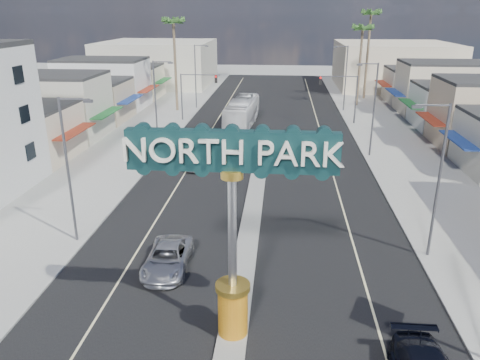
% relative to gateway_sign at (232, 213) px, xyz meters
% --- Properties ---
extents(ground, '(160.00, 160.00, 0.00)m').
position_rel_gateway_sign_xyz_m(ground, '(0.00, 28.02, -5.93)').
color(ground, gray).
rests_on(ground, ground).
extents(road, '(20.00, 120.00, 0.01)m').
position_rel_gateway_sign_xyz_m(road, '(0.00, 28.02, -5.92)').
color(road, black).
rests_on(road, ground).
extents(median_island, '(1.30, 30.00, 0.16)m').
position_rel_gateway_sign_xyz_m(median_island, '(0.00, 12.02, -5.85)').
color(median_island, gray).
rests_on(median_island, ground).
extents(sidewalk_left, '(8.00, 120.00, 0.12)m').
position_rel_gateway_sign_xyz_m(sidewalk_left, '(-14.00, 28.02, -5.87)').
color(sidewalk_left, gray).
rests_on(sidewalk_left, ground).
extents(sidewalk_right, '(8.00, 120.00, 0.12)m').
position_rel_gateway_sign_xyz_m(sidewalk_right, '(14.00, 28.02, -5.87)').
color(sidewalk_right, gray).
rests_on(sidewalk_right, ground).
extents(storefront_row_left, '(12.00, 42.00, 6.00)m').
position_rel_gateway_sign_xyz_m(storefront_row_left, '(-24.00, 41.02, -2.93)').
color(storefront_row_left, beige).
rests_on(storefront_row_left, ground).
extents(storefront_row_right, '(12.00, 42.00, 6.00)m').
position_rel_gateway_sign_xyz_m(storefront_row_right, '(24.00, 41.02, -2.93)').
color(storefront_row_right, '#B7B29E').
rests_on(storefront_row_right, ground).
extents(backdrop_far_left, '(20.00, 20.00, 8.00)m').
position_rel_gateway_sign_xyz_m(backdrop_far_left, '(-22.00, 73.02, -1.93)').
color(backdrop_far_left, '#B7B29E').
rests_on(backdrop_far_left, ground).
extents(backdrop_far_right, '(20.00, 20.00, 8.00)m').
position_rel_gateway_sign_xyz_m(backdrop_far_right, '(22.00, 73.02, -1.93)').
color(backdrop_far_right, beige).
rests_on(backdrop_far_right, ground).
extents(gateway_sign, '(8.20, 1.50, 9.15)m').
position_rel_gateway_sign_xyz_m(gateway_sign, '(0.00, 0.00, 0.00)').
color(gateway_sign, '#C4660F').
rests_on(gateway_sign, median_island).
extents(traffic_signal_left, '(5.09, 0.45, 6.00)m').
position_rel_gateway_sign_xyz_m(traffic_signal_left, '(-9.18, 42.02, -1.65)').
color(traffic_signal_left, '#47474C').
rests_on(traffic_signal_left, ground).
extents(traffic_signal_right, '(5.09, 0.45, 6.00)m').
position_rel_gateway_sign_xyz_m(traffic_signal_right, '(9.18, 42.02, -1.65)').
color(traffic_signal_right, '#47474C').
rests_on(traffic_signal_right, ground).
extents(streetlight_l_near, '(2.03, 0.22, 9.00)m').
position_rel_gateway_sign_xyz_m(streetlight_l_near, '(-10.43, 8.02, -0.86)').
color(streetlight_l_near, '#47474C').
rests_on(streetlight_l_near, ground).
extents(streetlight_l_mid, '(2.03, 0.22, 9.00)m').
position_rel_gateway_sign_xyz_m(streetlight_l_mid, '(-10.43, 28.02, -0.86)').
color(streetlight_l_mid, '#47474C').
rests_on(streetlight_l_mid, ground).
extents(streetlight_l_far, '(2.03, 0.22, 9.00)m').
position_rel_gateway_sign_xyz_m(streetlight_l_far, '(-10.43, 50.02, -0.86)').
color(streetlight_l_far, '#47474C').
rests_on(streetlight_l_far, ground).
extents(streetlight_r_near, '(2.03, 0.22, 9.00)m').
position_rel_gateway_sign_xyz_m(streetlight_r_near, '(10.43, 8.02, -0.86)').
color(streetlight_r_near, '#47474C').
rests_on(streetlight_r_near, ground).
extents(streetlight_r_mid, '(2.03, 0.22, 9.00)m').
position_rel_gateway_sign_xyz_m(streetlight_r_mid, '(10.43, 28.02, -0.86)').
color(streetlight_r_mid, '#47474C').
rests_on(streetlight_r_mid, ground).
extents(streetlight_r_far, '(2.03, 0.22, 9.00)m').
position_rel_gateway_sign_xyz_m(streetlight_r_far, '(10.43, 50.02, -0.86)').
color(streetlight_r_far, '#47474C').
rests_on(streetlight_r_far, ground).
extents(palm_left_far, '(2.60, 2.60, 13.10)m').
position_rel_gateway_sign_xyz_m(palm_left_far, '(-13.00, 48.02, 5.57)').
color(palm_left_far, brown).
rests_on(palm_left_far, ground).
extents(palm_right_mid, '(2.60, 2.60, 12.10)m').
position_rel_gateway_sign_xyz_m(palm_right_mid, '(13.00, 54.02, 4.67)').
color(palm_right_mid, brown).
rests_on(palm_right_mid, ground).
extents(palm_right_far, '(2.60, 2.60, 14.10)m').
position_rel_gateway_sign_xyz_m(palm_right_far, '(15.00, 60.02, 6.46)').
color(palm_right_far, brown).
rests_on(palm_right_far, ground).
extents(suv_left, '(2.42, 5.01, 1.37)m').
position_rel_gateway_sign_xyz_m(suv_left, '(-4.19, 5.30, -5.24)').
color(suv_left, silver).
rests_on(suv_left, ground).
extents(car_parked_left, '(1.95, 4.62, 1.56)m').
position_rel_gateway_sign_xyz_m(car_parked_left, '(-5.50, 23.27, -5.15)').
color(car_parked_left, slate).
rests_on(car_parked_left, ground).
extents(city_bus, '(3.64, 12.09, 3.32)m').
position_rel_gateway_sign_xyz_m(city_bus, '(-3.03, 39.97, -4.27)').
color(city_bus, white).
rests_on(city_bus, ground).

